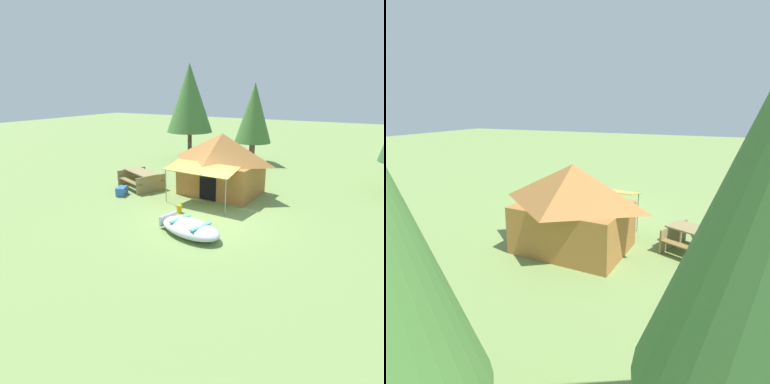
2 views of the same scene
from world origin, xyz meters
TOP-DOWN VIEW (x-y plane):
  - ground_plane at (0.00, 0.00)m, footprint 80.00×80.00m
  - beached_rowboat at (0.16, -1.45)m, footprint 2.47×1.69m
  - canvas_cabin_tent at (-0.77, 2.98)m, footprint 3.57×3.81m
  - picnic_table at (-4.39, 1.94)m, footprint 2.41×2.15m
  - cooler_box at (-4.41, 0.60)m, footprint 0.52×0.67m
  - fuel_can at (-1.14, 0.04)m, footprint 0.22×0.22m

SIDE VIEW (x-z plane):
  - ground_plane at x=0.00m, z-range 0.00..0.00m
  - fuel_can at x=-1.14m, z-range 0.00..0.29m
  - cooler_box at x=-4.41m, z-range 0.00..0.37m
  - beached_rowboat at x=0.16m, z-range 0.01..0.47m
  - picnic_table at x=-4.39m, z-range 0.10..0.88m
  - canvas_cabin_tent at x=-0.77m, z-range 0.05..2.69m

